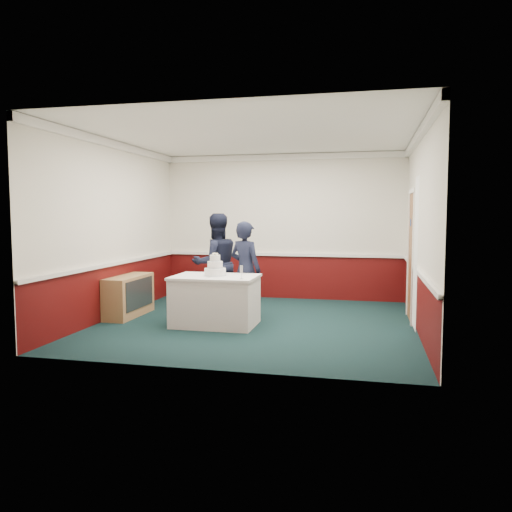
% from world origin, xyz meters
% --- Properties ---
extents(ground, '(5.00, 5.00, 0.00)m').
position_xyz_m(ground, '(0.00, 0.00, 0.00)').
color(ground, '#12292D').
rests_on(ground, ground).
extents(room_shell, '(5.00, 5.00, 3.00)m').
position_xyz_m(room_shell, '(0.08, 0.61, 1.97)').
color(room_shell, silver).
rests_on(room_shell, ground).
extents(sideboard, '(0.41, 1.20, 0.70)m').
position_xyz_m(sideboard, '(-2.28, 0.07, 0.35)').
color(sideboard, '#A0834D').
rests_on(sideboard, ground).
extents(cake_table, '(1.32, 0.92, 0.79)m').
position_xyz_m(cake_table, '(-0.60, -0.29, 0.40)').
color(cake_table, white).
rests_on(cake_table, ground).
extents(wedding_cake, '(0.35, 0.35, 0.36)m').
position_xyz_m(wedding_cake, '(-0.60, -0.29, 0.90)').
color(wedding_cake, white).
rests_on(wedding_cake, cake_table).
extents(cake_knife, '(0.05, 0.22, 0.00)m').
position_xyz_m(cake_knife, '(-0.63, -0.49, 0.79)').
color(cake_knife, silver).
rests_on(cake_knife, cake_table).
extents(champagne_flute, '(0.05, 0.05, 0.21)m').
position_xyz_m(champagne_flute, '(-0.10, -0.57, 0.93)').
color(champagne_flute, silver).
rests_on(champagne_flute, cake_table).
extents(person_man, '(1.09, 1.05, 1.77)m').
position_xyz_m(person_man, '(-0.88, 0.64, 0.89)').
color(person_man, black).
rests_on(person_man, ground).
extents(person_woman, '(0.71, 0.60, 1.64)m').
position_xyz_m(person_woman, '(-0.26, 0.32, 0.82)').
color(person_woman, black).
rests_on(person_woman, ground).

